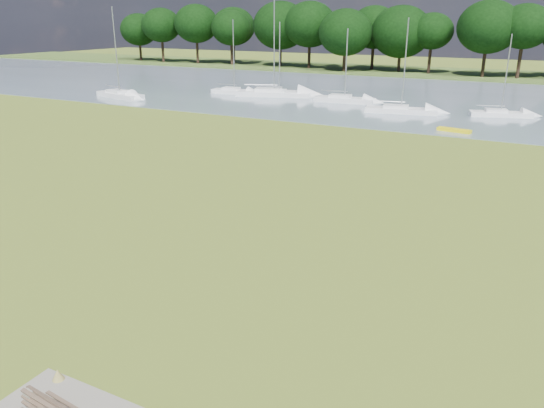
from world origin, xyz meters
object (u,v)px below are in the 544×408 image
at_px(sailboat_0, 273,91).
at_px(sailboat_8, 500,112).
at_px(sailboat_6, 234,90).
at_px(sailboat_9, 344,98).
at_px(sailboat_1, 401,108).
at_px(sailboat_4, 120,93).
at_px(sailboat_7, 279,92).
at_px(kayak, 454,130).

height_order(sailboat_0, sailboat_8, sailboat_0).
relative_size(sailboat_6, sailboat_9, 1.11).
bearing_deg(sailboat_0, sailboat_9, -24.38).
distance_m(sailboat_1, sailboat_8, 8.98).
distance_m(sailboat_4, sailboat_8, 40.38).
distance_m(sailboat_1, sailboat_7, 16.26).
xyz_separation_m(sailboat_6, sailboat_8, (29.92, -1.87, -0.06)).
relative_size(kayak, sailboat_6, 0.32).
height_order(sailboat_6, sailboat_9, sailboat_6).
bearing_deg(sailboat_7, sailboat_4, -159.49).
bearing_deg(sailboat_0, sailboat_6, 166.62).
bearing_deg(sailboat_6, sailboat_1, -14.88).
bearing_deg(sailboat_7, sailboat_9, -17.86).
bearing_deg(sailboat_8, sailboat_0, 157.79).
height_order(kayak, sailboat_1, sailboat_1).
bearing_deg(kayak, sailboat_1, 142.15).
distance_m(sailboat_0, sailboat_9, 9.09).
height_order(kayak, sailboat_9, sailboat_9).
bearing_deg(sailboat_0, sailboat_1, -34.86).
xyz_separation_m(sailboat_6, sailboat_9, (14.10, -0.39, 0.02)).
bearing_deg(sailboat_6, sailboat_7, 2.53).
relative_size(kayak, sailboat_4, 0.27).
bearing_deg(sailboat_9, sailboat_8, -10.16).
xyz_separation_m(kayak, sailboat_0, (-22.32, 11.54, 0.39)).
bearing_deg(sailboat_1, sailboat_0, 153.72).
distance_m(sailboat_8, sailboat_9, 15.88).
height_order(sailboat_1, sailboat_6, sailboat_1).
distance_m(kayak, sailboat_9, 17.04).
distance_m(kayak, sailboat_7, 24.64).
height_order(sailboat_4, sailboat_7, sailboat_4).
relative_size(sailboat_0, sailboat_9, 1.48).
distance_m(sailboat_7, sailboat_8, 24.35).
height_order(sailboat_1, sailboat_8, sailboat_1).
height_order(sailboat_4, sailboat_6, sailboat_4).
distance_m(kayak, sailboat_1, 9.25).
bearing_deg(sailboat_7, sailboat_0, -177.86).
xyz_separation_m(sailboat_8, sailboat_9, (-15.81, 1.48, 0.07)).
relative_size(sailboat_6, sailboat_7, 1.03).
bearing_deg(sailboat_4, kayak, 10.61).
relative_size(sailboat_8, sailboat_9, 0.96).
height_order(sailboat_7, sailboat_8, sailboat_7).
relative_size(sailboat_4, sailboat_9, 1.29).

